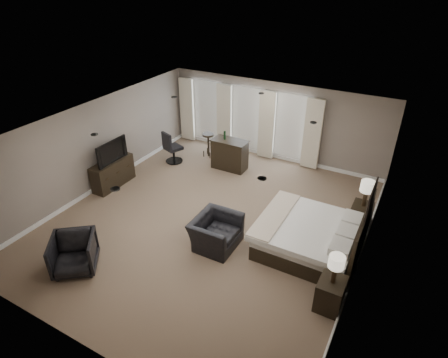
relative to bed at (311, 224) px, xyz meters
The scene contains 16 objects.
room 2.65m from the bed, behind, with size 7.60×8.60×2.64m.
window_bay 5.37m from the bed, 132.08° to the left, with size 5.25×0.20×2.30m.
bed is the anchor object (origin of this frame).
nightstand_near 1.74m from the bed, 58.46° to the right, with size 0.49×0.60×0.65m, color black.
nightstand_far 1.74m from the bed, 58.46° to the left, with size 0.49×0.60×0.65m, color black.
lamp_near 1.72m from the bed, 58.46° to the right, with size 0.30×0.30×0.62m, color beige.
lamp_far 1.73m from the bed, 58.46° to the left, with size 0.33×0.33×0.69m, color beige.
wall_art 1.53m from the bed, ahead, with size 0.04×0.96×0.56m, color slate.
dresser 6.04m from the bed, behind, with size 0.45×1.40×0.81m, color black.
tv 6.03m from the bed, behind, with size 1.14×0.66×0.15m, color black.
armchair_near 2.17m from the bed, 155.49° to the right, with size 1.13×0.73×0.98m, color black.
armchair_far 5.24m from the bed, 144.03° to the right, with size 0.89×0.83×0.91m, color black.
bar_counter 4.38m from the bed, 142.79° to the left, with size 1.14×0.60×1.00m, color black.
bar_stool_left 5.49m from the bed, 145.87° to the left, with size 0.40×0.40×0.84m, color black.
bar_stool_right 4.76m from the bed, 142.44° to the left, with size 0.36×0.36×0.76m, color black.
desk_chair 5.75m from the bed, 158.13° to the left, with size 0.56×0.56×1.10m, color black.
Camera 1 is at (4.14, -6.77, 5.84)m, focal length 30.00 mm.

